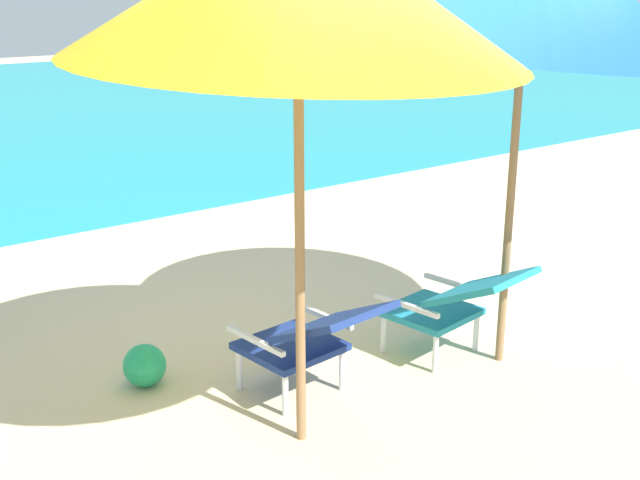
% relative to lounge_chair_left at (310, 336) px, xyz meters
% --- Properties ---
extents(ground_plane, '(40.00, 40.00, 0.00)m').
position_rel_lounge_chair_left_xyz_m(ground_plane, '(0.47, 4.18, -0.40)').
color(ground_plane, beige).
extents(lounge_chair_left, '(0.61, 0.92, 0.68)m').
position_rel_lounge_chair_left_xyz_m(lounge_chair_left, '(0.00, 0.00, 0.00)').
color(lounge_chair_left, navy).
rests_on(lounge_chair_left, ground_plane).
extents(lounge_chair_right, '(0.65, 0.94, 0.68)m').
position_rel_lounge_chair_left_xyz_m(lounge_chair_right, '(1.03, -0.13, 0.00)').
color(lounge_chair_right, teal).
rests_on(lounge_chair_right, ground_plane).
extents(beach_ball, '(0.26, 0.26, 0.26)m').
position_rel_lounge_chair_left_xyz_m(beach_ball, '(-0.68, 0.75, -0.27)').
color(beach_ball, '#1E9E60').
rests_on(beach_ball, ground_plane).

